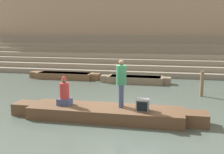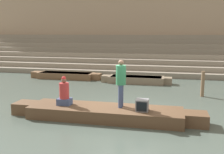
{
  "view_description": "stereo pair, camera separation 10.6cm",
  "coord_description": "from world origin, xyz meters",
  "px_view_note": "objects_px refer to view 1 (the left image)",
  "views": [
    {
      "loc": [
        1.55,
        -9.55,
        3.08
      ],
      "look_at": [
        -0.6,
        0.49,
        1.33
      ],
      "focal_mm": 42.0,
      "sensor_mm": 36.0,
      "label": 1
    },
    {
      "loc": [
        1.65,
        -9.53,
        3.08
      ],
      "look_at": [
        -0.6,
        0.49,
        1.33
      ],
      "focal_mm": 42.0,
      "sensor_mm": 36.0,
      "label": 2
    }
  ],
  "objects_px": {
    "moored_boat_shore": "(65,75)",
    "tv_set": "(143,105)",
    "moored_boat_distant": "(135,79)",
    "mooring_post": "(202,84)",
    "person_standing": "(121,80)",
    "rowboat_main": "(105,112)",
    "person_rowing": "(64,94)"
  },
  "relations": [
    {
      "from": "tv_set",
      "to": "mooring_post",
      "type": "bearing_deg",
      "value": 54.33
    },
    {
      "from": "person_rowing",
      "to": "moored_boat_distant",
      "type": "xyz_separation_m",
      "value": [
        1.76,
        7.06,
        -0.64
      ]
    },
    {
      "from": "rowboat_main",
      "to": "moored_boat_distant",
      "type": "relative_size",
      "value": 1.64
    },
    {
      "from": "rowboat_main",
      "to": "person_standing",
      "type": "distance_m",
      "value": 1.32
    },
    {
      "from": "person_rowing",
      "to": "moored_boat_shore",
      "type": "height_order",
      "value": "person_rowing"
    },
    {
      "from": "person_standing",
      "to": "moored_boat_distant",
      "type": "bearing_deg",
      "value": 85.29
    },
    {
      "from": "moored_boat_distant",
      "to": "mooring_post",
      "type": "height_order",
      "value": "mooring_post"
    },
    {
      "from": "person_standing",
      "to": "rowboat_main",
      "type": "bearing_deg",
      "value": -172.5
    },
    {
      "from": "rowboat_main",
      "to": "tv_set",
      "type": "distance_m",
      "value": 1.43
    },
    {
      "from": "mooring_post",
      "to": "person_standing",
      "type": "bearing_deg",
      "value": -128.32
    },
    {
      "from": "person_rowing",
      "to": "moored_boat_shore",
      "type": "relative_size",
      "value": 0.22
    },
    {
      "from": "person_standing",
      "to": "moored_boat_distant",
      "type": "height_order",
      "value": "person_standing"
    },
    {
      "from": "moored_boat_shore",
      "to": "tv_set",
      "type": "bearing_deg",
      "value": -51.04
    },
    {
      "from": "tv_set",
      "to": "moored_boat_distant",
      "type": "xyz_separation_m",
      "value": [
        -1.14,
        7.21,
        -0.41
      ]
    },
    {
      "from": "moored_boat_shore",
      "to": "rowboat_main",
      "type": "bearing_deg",
      "value": -57.35
    },
    {
      "from": "tv_set",
      "to": "moored_boat_shore",
      "type": "distance_m",
      "value": 9.81
    },
    {
      "from": "person_standing",
      "to": "moored_boat_distant",
      "type": "xyz_separation_m",
      "value": [
        -0.34,
        6.89,
        -1.19
      ]
    },
    {
      "from": "tv_set",
      "to": "moored_boat_shore",
      "type": "xyz_separation_m",
      "value": [
        -6.0,
        7.74,
        -0.41
      ]
    },
    {
      "from": "person_standing",
      "to": "mooring_post",
      "type": "xyz_separation_m",
      "value": [
        3.26,
        4.12,
        -0.79
      ]
    },
    {
      "from": "rowboat_main",
      "to": "moored_boat_distant",
      "type": "distance_m",
      "value": 7.05
    },
    {
      "from": "rowboat_main",
      "to": "tv_set",
      "type": "relative_size",
      "value": 16.62
    },
    {
      "from": "moored_boat_shore",
      "to": "mooring_post",
      "type": "xyz_separation_m",
      "value": [
        8.45,
        -3.31,
        0.4
      ]
    },
    {
      "from": "moored_boat_distant",
      "to": "mooring_post",
      "type": "distance_m",
      "value": 4.56
    },
    {
      "from": "rowboat_main",
      "to": "person_rowing",
      "type": "xyz_separation_m",
      "value": [
        -1.53,
        -0.02,
        0.63
      ]
    },
    {
      "from": "rowboat_main",
      "to": "moored_boat_shore",
      "type": "xyz_separation_m",
      "value": [
        -4.64,
        7.58,
        -0.01
      ]
    },
    {
      "from": "moored_boat_distant",
      "to": "tv_set",
      "type": "bearing_deg",
      "value": -77.21
    },
    {
      "from": "person_rowing",
      "to": "tv_set",
      "type": "bearing_deg",
      "value": 6.13
    },
    {
      "from": "tv_set",
      "to": "mooring_post",
      "type": "distance_m",
      "value": 5.07
    },
    {
      "from": "mooring_post",
      "to": "tv_set",
      "type": "bearing_deg",
      "value": -118.95
    },
    {
      "from": "tv_set",
      "to": "person_rowing",
      "type": "bearing_deg",
      "value": 170.35
    },
    {
      "from": "person_rowing",
      "to": "moored_boat_shore",
      "type": "xyz_separation_m",
      "value": [
        -3.11,
        7.59,
        -0.64
      ]
    },
    {
      "from": "person_standing",
      "to": "mooring_post",
      "type": "height_order",
      "value": "person_standing"
    }
  ]
}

